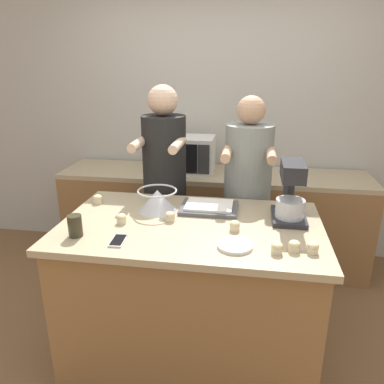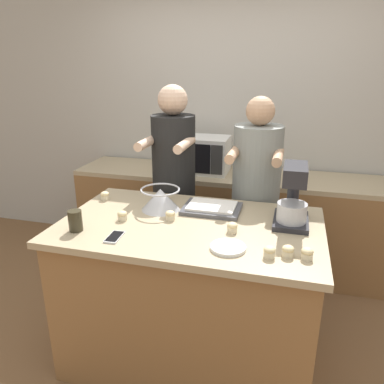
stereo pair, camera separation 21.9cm
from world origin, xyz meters
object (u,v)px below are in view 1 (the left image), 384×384
Objects in this scene: cupcake_3 at (294,246)px; baking_tray at (209,207)px; small_plate at (235,246)px; cupcake_1 at (277,248)px; person_left at (165,193)px; person_right at (246,203)px; mixing_bowl at (157,200)px; cupcake_2 at (313,247)px; microwave_oven at (186,154)px; stand_mixer at (291,195)px; cupcake_6 at (170,216)px; cupcake_0 at (121,218)px; drinking_glass at (75,226)px; cell_phone at (118,241)px; cupcake_5 at (98,199)px; cupcake_4 at (235,225)px.

baking_tray is at bearing 134.98° from cupcake_3.
cupcake_1 reaches higher than small_plate.
person_left is at bearing 133.07° from baking_tray.
mixing_bowl is at bearing -139.09° from person_right.
microwave_oven is at bearing 120.67° from cupcake_2.
mixing_bowl is (-0.82, 0.01, -0.08)m from stand_mixer.
person_left is 0.66m from cupcake_6.
cupcake_0 is at bearing -135.48° from person_right.
microwave_oven reaches higher than small_plate.
microwave_oven is at bearing 85.15° from person_left.
drinking_glass reaches higher than cupcake_6.
stand_mixer reaches higher than cell_phone.
person_left is 1.26m from cupcake_3.
cell_phone is at bearing -6.66° from drinking_glass.
cell_phone is (-0.09, -1.57, -0.10)m from microwave_oven.
cupcake_6 is at bearing -168.94° from stand_mixer.
person_left reaches higher than cupcake_3.
person_right is 0.61m from stand_mixer.
cell_phone is 0.26m from drinking_glass.
person_right reaches higher than cupcake_6.
person_right is at bearing 105.62° from cupcake_3.
drinking_glass reaches higher than cupcake_2.
drinking_glass is at bearing -107.46° from person_left.
cupcake_5 is at bearing 176.55° from stand_mixer.
cupcake_6 is at bearing 31.04° from drinking_glass.
microwave_oven is 1.58m from drinking_glass.
cupcake_3 is at bearing -90.81° from stand_mixer.
person_left is at bearing 48.93° from cupcake_5.
cupcake_3 reaches higher than small_plate.
person_right is at bearing 0.02° from person_left.
person_left is at bearing 134.12° from cupcake_3.
small_plate is (0.53, -1.54, -0.09)m from microwave_oven.
cupcake_2 and cupcake_6 have the same top height.
microwave_oven reaches higher than baking_tray.
mixing_bowl is (-0.56, -0.48, 0.17)m from person_right.
microwave_oven is 8.48× the size of cupcake_5.
mixing_bowl reaches higher than cupcake_4.
cell_phone is (-0.42, -0.52, -0.01)m from baking_tray.
cupcake_3 is at bearing -21.36° from cupcake_5.
drinking_glass reaches higher than baking_tray.
drinking_glass is at bearing -179.61° from cupcake_3.
cupcake_2 and cupcake_5 have the same top height.
stand_mixer is (0.26, -0.49, 0.25)m from person_right.
mixing_bowl is 1.71× the size of cell_phone.
person_right reaches higher than cupcake_5.
cupcake_5 is 0.58m from cupcake_6.
drinking_glass is 2.02× the size of cupcake_5.
cupcake_2 is (0.34, -0.91, 0.13)m from person_right.
stand_mixer is 6.01× the size of cupcake_5.
stand_mixer is at bearing -3.45° from cupcake_5.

